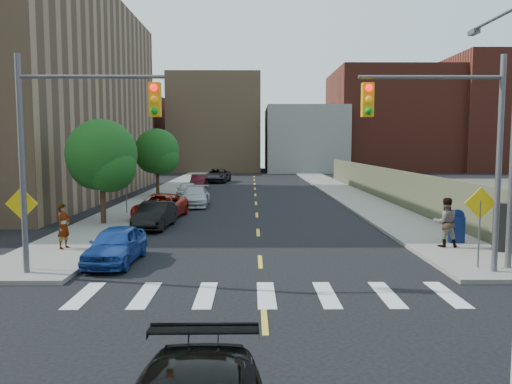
{
  "coord_description": "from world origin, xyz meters",
  "views": [
    {
      "loc": [
        -0.3,
        -9.67,
        4.21
      ],
      "look_at": [
        -0.1,
        13.61,
        2.0
      ],
      "focal_mm": 35.0,
      "sensor_mm": 36.0,
      "label": 1
    }
  ],
  "objects_px": {
    "payphone": "(501,227)",
    "pedestrian_west": "(64,226)",
    "pedestrian_east": "(445,222)",
    "parked_car_maroon": "(199,181)",
    "parked_car_silver": "(195,196)",
    "parked_car_black": "(155,215)",
    "parked_car_red": "(161,206)",
    "parked_car_grey": "(217,176)",
    "parked_car_white": "(187,190)",
    "parked_car_blue": "(116,245)",
    "mailbox": "(456,226)"
  },
  "relations": [
    {
      "from": "payphone",
      "to": "pedestrian_west",
      "type": "bearing_deg",
      "value": -160.53
    },
    {
      "from": "pedestrian_east",
      "to": "parked_car_maroon",
      "type": "bearing_deg",
      "value": -63.18
    },
    {
      "from": "parked_car_silver",
      "to": "parked_car_maroon",
      "type": "height_order",
      "value": "parked_car_silver"
    },
    {
      "from": "parked_car_black",
      "to": "parked_car_red",
      "type": "height_order",
      "value": "parked_car_red"
    },
    {
      "from": "parked_car_grey",
      "to": "parked_car_maroon",
      "type": "bearing_deg",
      "value": -94.48
    },
    {
      "from": "parked_car_white",
      "to": "payphone",
      "type": "bearing_deg",
      "value": -57.23
    },
    {
      "from": "parked_car_maroon",
      "to": "parked_car_red",
      "type": "bearing_deg",
      "value": -92.02
    },
    {
      "from": "parked_car_grey",
      "to": "pedestrian_west",
      "type": "distance_m",
      "value": 36.61
    },
    {
      "from": "pedestrian_east",
      "to": "parked_car_silver",
      "type": "bearing_deg",
      "value": -48.42
    },
    {
      "from": "parked_car_grey",
      "to": "pedestrian_east",
      "type": "height_order",
      "value": "pedestrian_east"
    },
    {
      "from": "parked_car_maroon",
      "to": "pedestrian_east",
      "type": "height_order",
      "value": "pedestrian_east"
    },
    {
      "from": "pedestrian_west",
      "to": "parked_car_black",
      "type": "bearing_deg",
      "value": -6.96
    },
    {
      "from": "parked_car_blue",
      "to": "pedestrian_east",
      "type": "relative_size",
      "value": 1.97
    },
    {
      "from": "parked_car_black",
      "to": "parked_car_white",
      "type": "bearing_deg",
      "value": 94.96
    },
    {
      "from": "parked_car_silver",
      "to": "payphone",
      "type": "distance_m",
      "value": 20.35
    },
    {
      "from": "parked_car_black",
      "to": "pedestrian_east",
      "type": "relative_size",
      "value": 2.05
    },
    {
      "from": "parked_car_silver",
      "to": "payphone",
      "type": "xyz_separation_m",
      "value": [
        13.4,
        -15.32,
        0.4
      ]
    },
    {
      "from": "parked_car_red",
      "to": "parked_car_silver",
      "type": "xyz_separation_m",
      "value": [
        1.3,
        5.8,
        -0.03
      ]
    },
    {
      "from": "pedestrian_west",
      "to": "parked_car_white",
      "type": "bearing_deg",
      "value": 10.21
    },
    {
      "from": "parked_car_maroon",
      "to": "parked_car_grey",
      "type": "bearing_deg",
      "value": 77.83
    },
    {
      "from": "parked_car_black",
      "to": "pedestrian_east",
      "type": "xyz_separation_m",
      "value": [
        12.6,
        -5.41,
        0.47
      ]
    },
    {
      "from": "parked_car_blue",
      "to": "pedestrian_west",
      "type": "bearing_deg",
      "value": 145.68
    },
    {
      "from": "parked_car_black",
      "to": "parked_car_red",
      "type": "distance_m",
      "value": 3.26
    },
    {
      "from": "parked_car_blue",
      "to": "parked_car_black",
      "type": "xyz_separation_m",
      "value": [
        -0.04,
        7.48,
        0.01
      ]
    },
    {
      "from": "parked_car_grey",
      "to": "pedestrian_east",
      "type": "xyz_separation_m",
      "value": [
        11.62,
        -36.22,
        0.37
      ]
    },
    {
      "from": "parked_car_blue",
      "to": "parked_car_silver",
      "type": "bearing_deg",
      "value": 88.68
    },
    {
      "from": "parked_car_white",
      "to": "parked_car_grey",
      "type": "height_order",
      "value": "parked_car_grey"
    },
    {
      "from": "parked_car_white",
      "to": "pedestrian_west",
      "type": "height_order",
      "value": "pedestrian_west"
    },
    {
      "from": "parked_car_blue",
      "to": "mailbox",
      "type": "relative_size",
      "value": 2.78
    },
    {
      "from": "parked_car_white",
      "to": "pedestrian_west",
      "type": "relative_size",
      "value": 2.16
    },
    {
      "from": "mailbox",
      "to": "payphone",
      "type": "distance_m",
      "value": 2.01
    },
    {
      "from": "parked_car_red",
      "to": "pedestrian_west",
      "type": "bearing_deg",
      "value": -98.97
    },
    {
      "from": "parked_car_blue",
      "to": "mailbox",
      "type": "height_order",
      "value": "mailbox"
    },
    {
      "from": "parked_car_black",
      "to": "pedestrian_west",
      "type": "xyz_separation_m",
      "value": [
        -2.49,
        -5.62,
        0.37
      ]
    },
    {
      "from": "parked_car_white",
      "to": "payphone",
      "type": "height_order",
      "value": "payphone"
    },
    {
      "from": "mailbox",
      "to": "parked_car_white",
      "type": "bearing_deg",
      "value": 129.78
    },
    {
      "from": "parked_car_white",
      "to": "parked_car_maroon",
      "type": "distance_m",
      "value": 9.58
    },
    {
      "from": "parked_car_maroon",
      "to": "payphone",
      "type": "relative_size",
      "value": 2.14
    },
    {
      "from": "parked_car_white",
      "to": "mailbox",
      "type": "height_order",
      "value": "mailbox"
    },
    {
      "from": "parked_car_silver",
      "to": "parked_car_white",
      "type": "xyz_separation_m",
      "value": [
        -1.17,
        4.93,
        -0.02
      ]
    },
    {
      "from": "parked_car_black",
      "to": "parked_car_maroon",
      "type": "distance_m",
      "value": 23.56
    },
    {
      "from": "mailbox",
      "to": "pedestrian_west",
      "type": "height_order",
      "value": "pedestrian_west"
    },
    {
      "from": "mailbox",
      "to": "pedestrian_east",
      "type": "height_order",
      "value": "pedestrian_east"
    },
    {
      "from": "parked_car_silver",
      "to": "payphone",
      "type": "bearing_deg",
      "value": -49.74
    },
    {
      "from": "parked_car_red",
      "to": "mailbox",
      "type": "bearing_deg",
      "value": -24.71
    },
    {
      "from": "parked_car_black",
      "to": "parked_car_silver",
      "type": "height_order",
      "value": "parked_car_silver"
    },
    {
      "from": "mailbox",
      "to": "parked_car_blue",
      "type": "bearing_deg",
      "value": -164.08
    },
    {
      "from": "pedestrian_west",
      "to": "pedestrian_east",
      "type": "relative_size",
      "value": 0.9
    },
    {
      "from": "parked_car_black",
      "to": "parked_car_grey",
      "type": "xyz_separation_m",
      "value": [
        0.98,
        30.82,
        0.1
      ]
    },
    {
      "from": "pedestrian_west",
      "to": "parked_car_maroon",
      "type": "bearing_deg",
      "value": 12.66
    }
  ]
}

